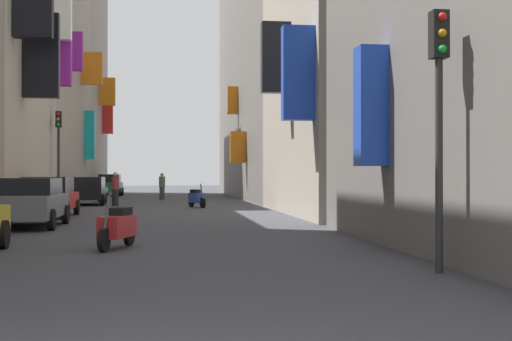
{
  "coord_description": "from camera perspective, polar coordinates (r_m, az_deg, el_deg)",
  "views": [
    {
      "loc": [
        0.38,
        -4.41,
        1.54
      ],
      "look_at": [
        3.31,
        19.3,
        1.69
      ],
      "focal_mm": 49.92,
      "sensor_mm": 36.0,
      "label": 1
    }
  ],
  "objects": [
    {
      "name": "parked_car_green",
      "position": [
        53.36,
        -11.64,
        -1.13
      ],
      "size": [
        1.84,
        4.42,
        1.59
      ],
      "color": "#236638",
      "rests_on": "ground"
    },
    {
      "name": "building_right_mid_c",
      "position": [
        50.91,
        1.7,
        9.91
      ],
      "size": [
        6.96,
        29.79,
        21.23
      ],
      "color": "slate",
      "rests_on": "ground"
    },
    {
      "name": "scooter_blue",
      "position": [
        33.72,
        -4.77,
        -2.19
      ],
      "size": [
        0.8,
        1.67,
        1.13
      ],
      "color": "#2D4CAD",
      "rests_on": "ground"
    },
    {
      "name": "scooter_white",
      "position": [
        41.36,
        -12.37,
        -1.84
      ],
      "size": [
        0.65,
        1.76,
        1.13
      ],
      "color": "silver",
      "rests_on": "ground"
    },
    {
      "name": "traffic_light_near_corner",
      "position": [
        34.06,
        -15.54,
        2.18
      ],
      "size": [
        0.26,
        0.34,
        4.48
      ],
      "color": "#2D2D2D",
      "rests_on": "ground"
    },
    {
      "name": "parked_car_black",
      "position": [
        37.89,
        -13.26,
        -1.55
      ],
      "size": [
        1.85,
        3.99,
        1.43
      ],
      "color": "black",
      "rests_on": "ground"
    },
    {
      "name": "pedestrian_near_left",
      "position": [
        44.75,
        -7.54,
        -1.27
      ],
      "size": [
        0.52,
        0.52,
        1.67
      ],
      "color": "#3A3A3A",
      "rests_on": "ground"
    },
    {
      "name": "parked_car_red",
      "position": [
        27.21,
        -16.34,
        -1.98
      ],
      "size": [
        1.93,
        4.24,
        1.47
      ],
      "color": "#B21E1E",
      "rests_on": "ground"
    },
    {
      "name": "building_left_mid_c",
      "position": [
        44.28,
        -18.04,
        8.0
      ],
      "size": [
        7.3,
        14.82,
        15.93
      ],
      "color": "#9E9384",
      "rests_on": "ground"
    },
    {
      "name": "scooter_red",
      "position": [
        15.15,
        -11.04,
        -4.43
      ],
      "size": [
        0.76,
        1.86,
        1.13
      ],
      "color": "red",
      "rests_on": "ground"
    },
    {
      "name": "ground_plane",
      "position": [
        34.45,
        -7.68,
        -2.92
      ],
      "size": [
        140.0,
        140.0,
        0.0
      ],
      "primitive_type": "plane",
      "color": "#38383D"
    },
    {
      "name": "building_left_far",
      "position": [
        58.69,
        -15.33,
        8.29
      ],
      "size": [
        7.25,
        13.99,
        20.72
      ],
      "color": "gray",
      "rests_on": "ground"
    },
    {
      "name": "parked_car_grey",
      "position": [
        22.04,
        -17.71,
        -2.36
      ],
      "size": [
        1.91,
        4.18,
        1.45
      ],
      "color": "slate",
      "rests_on": "ground"
    },
    {
      "name": "pedestrian_crossing",
      "position": [
        35.88,
        -11.2,
        -1.47
      ],
      "size": [
        0.47,
        0.47,
        1.68
      ],
      "color": "black",
      "rests_on": "ground"
    },
    {
      "name": "traffic_light_far_corner",
      "position": [
        11.6,
        14.47,
        5.98
      ],
      "size": [
        0.26,
        0.34,
        4.13
      ],
      "color": "#2D2D2D",
      "rests_on": "ground"
    }
  ]
}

